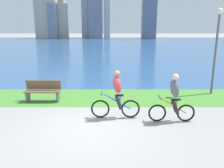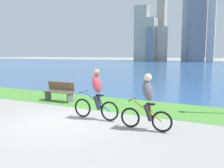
{
  "view_description": "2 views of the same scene",
  "coord_description": "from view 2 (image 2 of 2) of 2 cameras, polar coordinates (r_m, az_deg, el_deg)",
  "views": [
    {
      "loc": [
        0.67,
        -6.5,
        3.05
      ],
      "look_at": [
        0.66,
        0.76,
        1.25
      ],
      "focal_mm": 35.8,
      "sensor_mm": 36.0,
      "label": 1
    },
    {
      "loc": [
        4.8,
        -5.81,
        2.18
      ],
      "look_at": [
        1.18,
        1.33,
        1.17
      ],
      "focal_mm": 37.64,
      "sensor_mm": 36.0,
      "label": 2
    }
  ],
  "objects": [
    {
      "name": "cyclist_lead",
      "position": [
        7.89,
        -3.79,
        -2.6
      ],
      "size": [
        1.71,
        0.52,
        1.69
      ],
      "color": "black",
      "rests_on": "ground"
    },
    {
      "name": "grass_strip_bayside",
      "position": [
        10.52,
        -0.86,
        -4.74
      ],
      "size": [
        120.0,
        2.71,
        0.01
      ],
      "primitive_type": "cube",
      "color": "#478433",
      "rests_on": "ground"
    },
    {
      "name": "bay_water_surface",
      "position": [
        47.15,
        21.08,
        4.08
      ],
      "size": [
        300.0,
        72.78,
        0.0
      ],
      "primitive_type": "cube",
      "color": "#2D568C",
      "rests_on": "ground"
    },
    {
      "name": "ground_plane",
      "position": [
        7.84,
        -12.29,
        -9.1
      ],
      "size": [
        300.0,
        300.0,
        0.0
      ],
      "primitive_type": "plane",
      "color": "gray"
    },
    {
      "name": "bench_near_path",
      "position": [
        11.25,
        -12.66,
        -1.82
      ],
      "size": [
        1.5,
        0.47,
        0.9
      ],
      "color": "brown",
      "rests_on": "ground"
    },
    {
      "name": "cyclist_trailing",
      "position": [
        6.82,
        8.51,
        -4.31
      ],
      "size": [
        1.57,
        0.52,
        1.65
      ],
      "color": "black",
      "rests_on": "ground"
    },
    {
      "name": "city_skyline_far_shore",
      "position": [
        75.92,
        17.25,
        12.54
      ],
      "size": [
        37.38,
        11.65,
        27.37
      ],
      "color": "#ADA899",
      "rests_on": "ground"
    }
  ]
}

